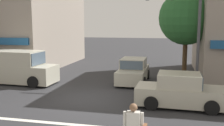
# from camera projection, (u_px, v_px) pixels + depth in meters

# --- Properties ---
(ground_plane) EXTENTS (120.00, 120.00, 0.00)m
(ground_plane) POSITION_uv_depth(u_px,v_px,m) (87.00, 99.00, 13.51)
(ground_plane) COLOR #2B2B2D
(lane_marking_stripe) EXTENTS (9.00, 0.24, 0.01)m
(lane_marking_stripe) POSITION_uv_depth(u_px,v_px,m) (59.00, 123.00, 10.13)
(lane_marking_stripe) COLOR silver
(lane_marking_stripe) RESTS_ON ground
(building_left_block) EXTENTS (11.29, 11.38, 7.47)m
(building_left_block) POSITION_uv_depth(u_px,v_px,m) (8.00, 25.00, 24.71)
(building_left_block) COLOR gray
(building_left_block) RESTS_ON ground
(street_tree) EXTENTS (3.82, 3.82, 6.16)m
(street_tree) POSITION_uv_depth(u_px,v_px,m) (186.00, 18.00, 18.23)
(street_tree) COLOR #4C3823
(street_tree) RESTS_ON ground
(utility_pole_far_right) EXTENTS (1.40, 0.22, 7.08)m
(utility_pole_far_right) POSITION_uv_depth(u_px,v_px,m) (217.00, 26.00, 19.77)
(utility_pole_far_right) COLOR brown
(utility_pole_far_right) RESTS_ON ground
(traffic_light_mast) EXTENTS (4.88, 0.44, 6.20)m
(traffic_light_mast) POSITION_uv_depth(u_px,v_px,m) (183.00, 18.00, 15.79)
(traffic_light_mast) COLOR #47474C
(traffic_light_mast) RESTS_ON ground
(sedan_crossing_leftbound) EXTENTS (1.91, 4.12, 1.58)m
(sedan_crossing_leftbound) POSITION_uv_depth(u_px,v_px,m) (133.00, 71.00, 17.30)
(sedan_crossing_leftbound) COLOR #B7B29E
(sedan_crossing_leftbound) RESTS_ON ground
(sedan_crossing_center) EXTENTS (4.15, 1.97, 1.58)m
(sedan_crossing_center) POSITION_uv_depth(u_px,v_px,m) (180.00, 92.00, 12.10)
(sedan_crossing_center) COLOR #B7B29E
(sedan_crossing_center) RESTS_ON ground
(van_parked_curbside) EXTENTS (4.66, 2.15, 2.11)m
(van_parked_curbside) POSITION_uv_depth(u_px,v_px,m) (19.00, 68.00, 16.90)
(van_parked_curbside) COLOR #B7B29E
(van_parked_curbside) RESTS_ON ground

